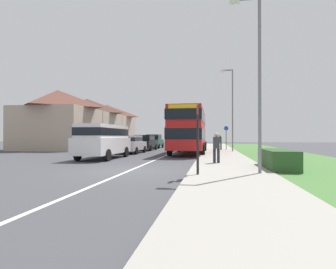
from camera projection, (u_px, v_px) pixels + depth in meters
The scene contains 17 objects.
ground_plane at pixel (128, 171), 11.22m from camera, with size 120.00×120.00×0.00m, color #424247.
lane_marking_centre at pixel (163, 157), 19.11m from camera, with size 0.14×60.00×0.01m, color silver.
pavement_near_side at pixel (223, 159), 16.45m from camera, with size 3.20×68.00×0.12m, color #9E998E.
grass_verge_seaward at pixel (297, 160), 15.75m from camera, with size 6.00×68.00×0.08m, color #477538.
roadside_hedge at pixel (277, 160), 11.46m from camera, with size 1.10×3.17×0.90m, color #2D5128.
double_decker_bus at pixel (189, 129), 22.52m from camera, with size 2.80×9.75×3.70m.
parked_van_white at pixel (104, 139), 17.47m from camera, with size 2.11×5.42×2.22m.
parked_car_silver at pixel (130, 143), 22.93m from camera, with size 1.95×4.27×1.56m.
parked_car_black at pixel (145, 142), 28.01m from camera, with size 1.98×4.33×1.62m.
parked_car_dark_green at pixel (154, 141), 33.38m from camera, with size 1.92×3.97×1.72m.
pedestrian_at_stop at pixel (216, 146), 13.49m from camera, with size 0.34×0.34×1.67m.
pedestrian_walking_away at pixel (220, 141), 26.87m from camera, with size 0.34×0.34×1.67m.
bus_stop_sign at pixel (198, 135), 9.43m from camera, with size 0.09×0.52×2.60m.
cycle_route_sign at pixel (226, 137), 26.87m from camera, with size 0.44×0.08×2.52m.
street_lamp_near at pixel (256, 72), 9.80m from camera, with size 1.14×0.20×6.68m.
street_lamp_mid at pixel (231, 105), 24.21m from camera, with size 1.14×0.20×7.61m.
house_terrace_far_side at pixel (87, 123), 35.85m from camera, with size 7.57×20.51×6.59m.
Camera 1 is at (3.50, -10.81, 1.47)m, focal length 28.29 mm.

